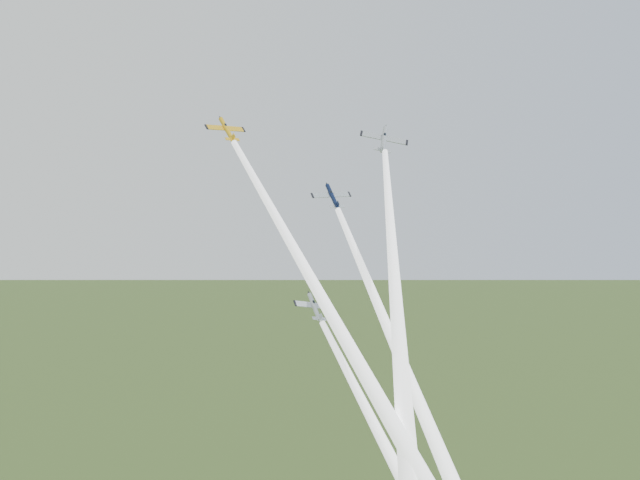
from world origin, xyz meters
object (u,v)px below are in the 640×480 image
(plane_navy, at_px, (332,196))
(plane_silver_right, at_px, (384,139))
(plane_silver_low, at_px, (314,307))
(plane_yellow, at_px, (227,129))

(plane_navy, distance_m, plane_silver_right, 13.83)
(plane_navy, relative_size, plane_silver_right, 0.84)
(plane_silver_right, distance_m, plane_silver_low, 31.60)
(plane_silver_low, bearing_deg, plane_silver_right, 10.31)
(plane_navy, xyz_separation_m, plane_silver_right, (9.84, 0.65, 9.70))
(plane_silver_right, xyz_separation_m, plane_silver_low, (-15.02, -5.60, -27.23))
(plane_navy, height_order, plane_silver_low, plane_navy)
(plane_silver_right, bearing_deg, plane_yellow, -161.88)
(plane_silver_right, bearing_deg, plane_navy, -153.32)
(plane_navy, bearing_deg, plane_silver_low, -136.25)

